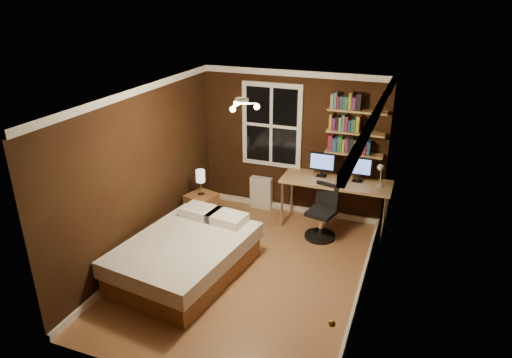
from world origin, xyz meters
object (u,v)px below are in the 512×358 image
(nightstand, at_px, (202,209))
(radiator, at_px, (261,193))
(desk, at_px, (336,184))
(desk_lamp, at_px, (380,175))
(office_chair, at_px, (322,218))
(monitor_left, at_px, (322,165))
(bed, at_px, (186,256))
(monitor_right, at_px, (358,169))
(bedside_lamp, at_px, (201,183))

(nightstand, height_order, radiator, radiator)
(desk, height_order, desk_lamp, desk_lamp)
(radiator, height_order, desk, desk)
(desk, bearing_deg, office_chair, -105.16)
(desk, xyz_separation_m, monitor_left, (-0.27, 0.09, 0.26))
(bed, bearing_deg, monitor_left, 65.52)
(bed, distance_m, office_chair, 2.27)
(bed, bearing_deg, desk_lamp, 48.73)
(monitor_left, bearing_deg, monitor_right, 0.00)
(radiator, relative_size, desk, 0.33)
(desk_lamp, xyz_separation_m, office_chair, (-0.79, -0.34, -0.73))
(desk, relative_size, monitor_left, 4.15)
(desk, bearing_deg, nightstand, -161.62)
(radiator, relative_size, office_chair, 0.66)
(bed, relative_size, desk_lamp, 4.83)
(nightstand, xyz_separation_m, desk_lamp, (2.78, 0.63, 0.78))
(nightstand, distance_m, desk_lamp, 2.96)
(nightstand, height_order, desk_lamp, desk_lamp)
(bedside_lamp, relative_size, radiator, 0.74)
(bed, bearing_deg, nightstand, 116.04)
(monitor_right, height_order, desk_lamp, desk_lamp)
(radiator, xyz_separation_m, desk_lamp, (2.06, -0.31, 0.76))
(radiator, height_order, office_chair, office_chair)
(office_chair, bearing_deg, desk_lamp, 37.53)
(monitor_right, bearing_deg, office_chair, -131.09)
(monitor_left, height_order, desk_lamp, desk_lamp)
(nightstand, bearing_deg, bed, -56.14)
(bedside_lamp, height_order, monitor_left, monitor_left)
(bedside_lamp, xyz_separation_m, desk, (2.10, 0.70, 0.02))
(bedside_lamp, bearing_deg, office_chair, 8.24)
(nightstand, height_order, desk, desk)
(office_chair, bearing_deg, bed, -117.75)
(desk_lamp, bearing_deg, bed, -138.80)
(desk_lamp, bearing_deg, office_chair, -156.78)
(radiator, bearing_deg, desk_lamp, -8.56)
(monitor_left, bearing_deg, office_chair, -72.58)
(bed, relative_size, monitor_right, 5.01)
(radiator, distance_m, desk_lamp, 2.22)
(desk, xyz_separation_m, desk_lamp, (0.68, -0.07, 0.28))
(nightstand, relative_size, bedside_lamp, 1.25)
(bed, xyz_separation_m, desk, (1.63, 2.09, 0.49))
(bed, xyz_separation_m, office_chair, (1.52, 1.68, 0.04))
(bedside_lamp, height_order, radiator, bedside_lamp)
(nightstand, distance_m, bedside_lamp, 0.49)
(bed, xyz_separation_m, radiator, (0.25, 2.33, 0.01))
(bed, relative_size, monitor_left, 5.01)
(desk, bearing_deg, bedside_lamp, -161.62)
(desk_lamp, relative_size, office_chair, 0.49)
(desk, height_order, office_chair, office_chair)
(monitor_right, xyz_separation_m, desk_lamp, (0.36, -0.16, 0.02))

